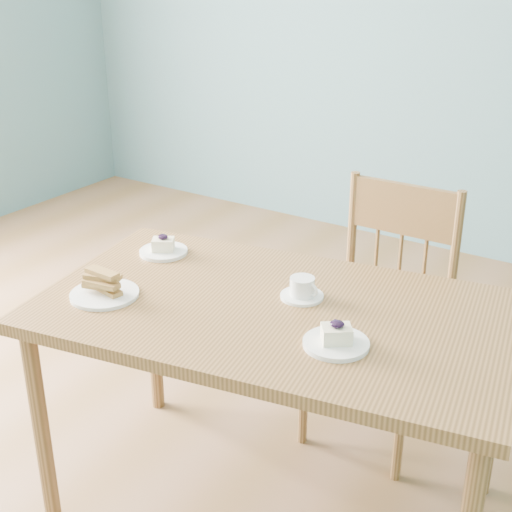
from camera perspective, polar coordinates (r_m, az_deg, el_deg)
room at (r=1.77m, az=-11.48°, el=14.91°), size 5.01×5.01×2.71m
dining_table at (r=1.99m, az=1.50°, el=-5.83°), size 1.41×0.96×0.70m
dining_chair at (r=2.45m, az=9.96°, el=-4.72°), size 0.41×0.39×0.89m
cheesecake_plate_near at (r=1.78m, az=6.44°, el=-6.65°), size 0.17×0.17×0.07m
cheesecake_plate_far at (r=2.30m, az=-7.42°, el=0.60°), size 0.15×0.15×0.06m
coffee_cup at (r=2.00m, az=3.73°, el=-2.68°), size 0.12×0.12×0.06m
biscotti_plate at (r=2.05m, az=-12.06°, el=-2.54°), size 0.19×0.19×0.08m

